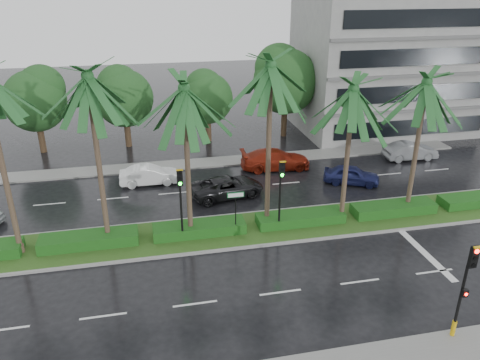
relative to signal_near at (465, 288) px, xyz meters
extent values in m
plane|color=black|center=(-6.00, 9.39, -2.50)|extent=(120.00, 120.00, 0.00)
cube|color=slate|center=(-6.00, 21.39, -2.44)|extent=(40.00, 2.00, 0.12)
cube|color=gray|center=(-6.00, 10.39, -2.43)|extent=(36.00, 4.00, 0.14)
cube|color=#2D4E1A|center=(-6.00, 10.39, -2.36)|extent=(35.60, 3.70, 0.02)
cube|color=#1A4513|center=(-15.00, 10.39, -2.05)|extent=(5.20, 1.40, 0.60)
cube|color=#1A4513|center=(-9.00, 10.39, -2.05)|extent=(5.20, 1.40, 0.60)
cube|color=#1A4513|center=(-3.00, 10.39, -2.05)|extent=(5.20, 1.40, 0.60)
cube|color=#1A4513|center=(3.00, 10.39, -2.05)|extent=(5.20, 1.40, 0.60)
cube|color=#1A4513|center=(9.00, 10.39, -2.05)|extent=(5.20, 1.40, 0.60)
cube|color=silver|center=(-18.00, 4.39, -2.50)|extent=(2.00, 0.12, 0.01)
cube|color=silver|center=(-18.00, 16.39, -2.50)|extent=(2.00, 0.12, 0.01)
cube|color=silver|center=(-14.00, 4.39, -2.50)|extent=(2.00, 0.12, 0.01)
cube|color=silver|center=(-14.00, 16.39, -2.50)|extent=(2.00, 0.12, 0.01)
cube|color=silver|center=(-10.00, 4.39, -2.50)|extent=(2.00, 0.12, 0.01)
cube|color=silver|center=(-10.00, 16.39, -2.50)|extent=(2.00, 0.12, 0.01)
cube|color=silver|center=(-6.00, 4.39, -2.50)|extent=(2.00, 0.12, 0.01)
cube|color=silver|center=(-6.00, 16.39, -2.50)|extent=(2.00, 0.12, 0.01)
cube|color=silver|center=(-2.00, 4.39, -2.50)|extent=(2.00, 0.12, 0.01)
cube|color=silver|center=(-2.00, 16.39, -2.50)|extent=(2.00, 0.12, 0.01)
cube|color=silver|center=(2.00, 4.39, -2.50)|extent=(2.00, 0.12, 0.01)
cube|color=silver|center=(2.00, 16.39, -2.50)|extent=(2.00, 0.12, 0.01)
cube|color=silver|center=(6.00, 16.39, -2.50)|extent=(2.00, 0.12, 0.01)
cube|color=silver|center=(10.00, 16.39, -2.50)|extent=(2.00, 0.12, 0.01)
cube|color=silver|center=(2.50, 6.39, -2.50)|extent=(0.40, 6.00, 0.01)
cylinder|color=#48392A|center=(-18.50, 10.39, 2.29)|extent=(0.28, 0.28, 9.29)
cylinder|color=#48392A|center=(-18.50, 10.39, -2.13)|extent=(0.40, 0.40, 0.44)
cylinder|color=#48392A|center=(-14.00, 10.49, 2.19)|extent=(0.28, 0.28, 9.09)
cylinder|color=#48392A|center=(-14.00, 10.49, -2.13)|extent=(0.40, 0.40, 0.44)
cylinder|color=#48392A|center=(-9.50, 10.29, 1.83)|extent=(0.28, 0.28, 8.37)
cylinder|color=#48392A|center=(-9.50, 10.29, -2.13)|extent=(0.40, 0.40, 0.44)
cylinder|color=#48392A|center=(-5.00, 10.59, 2.28)|extent=(0.28, 0.28, 9.27)
cylinder|color=#48392A|center=(-5.00, 10.59, -2.13)|extent=(0.40, 0.40, 0.44)
cylinder|color=#48392A|center=(-0.50, 10.19, 1.61)|extent=(0.28, 0.28, 7.93)
cylinder|color=#48392A|center=(-0.50, 10.19, -2.13)|extent=(0.40, 0.40, 0.44)
cylinder|color=#48392A|center=(4.00, 10.49, 1.67)|extent=(0.28, 0.28, 8.04)
cylinder|color=#48392A|center=(4.00, 10.49, -2.13)|extent=(0.40, 0.40, 0.44)
cylinder|color=black|center=(0.00, 0.09, -0.68)|extent=(0.12, 0.12, 3.40)
cube|color=black|center=(0.00, -0.09, 1.47)|extent=(0.30, 0.18, 0.90)
cube|color=gold|center=(0.00, -0.21, 1.95)|extent=(0.34, 0.12, 0.06)
cylinder|color=#FF0C05|center=(0.00, -0.19, 1.77)|extent=(0.18, 0.04, 0.18)
cylinder|color=black|center=(0.00, -0.19, 1.47)|extent=(0.18, 0.04, 0.18)
cylinder|color=black|center=(0.00, -0.19, 1.17)|extent=(0.18, 0.04, 0.18)
cylinder|color=gold|center=(0.00, 0.09, -2.03)|extent=(0.18, 0.18, 0.70)
cube|color=black|center=(0.00, -0.07, -0.18)|extent=(0.22, 0.16, 0.32)
cylinder|color=#FF0C05|center=(0.00, -0.16, -0.18)|extent=(0.12, 0.03, 0.12)
cylinder|color=black|center=(-10.00, 9.79, -0.65)|extent=(0.12, 0.12, 3.40)
cube|color=black|center=(-10.00, 9.61, 1.50)|extent=(0.30, 0.18, 0.90)
cube|color=gold|center=(-10.00, 9.49, 1.98)|extent=(0.34, 0.12, 0.06)
cylinder|color=black|center=(-10.00, 9.51, 1.80)|extent=(0.18, 0.04, 0.18)
cylinder|color=black|center=(-10.00, 9.51, 1.50)|extent=(0.18, 0.04, 0.18)
cylinder|color=#0CE519|center=(-10.00, 9.51, 1.20)|extent=(0.18, 0.04, 0.18)
cylinder|color=black|center=(-4.50, 9.79, -0.65)|extent=(0.12, 0.12, 3.40)
cube|color=black|center=(-4.50, 9.61, 1.50)|extent=(0.30, 0.18, 0.90)
cube|color=gold|center=(-4.50, 9.49, 1.98)|extent=(0.34, 0.12, 0.06)
cylinder|color=black|center=(-4.50, 9.51, 1.80)|extent=(0.18, 0.04, 0.18)
cylinder|color=black|center=(-4.50, 9.51, 1.50)|extent=(0.18, 0.04, 0.18)
cylinder|color=#0CE519|center=(-4.50, 9.51, 1.20)|extent=(0.18, 0.04, 0.18)
cylinder|color=black|center=(-7.00, 9.89, -1.05)|extent=(0.06, 0.06, 2.60)
cube|color=#0C5926|center=(-7.00, 9.86, 0.10)|extent=(0.95, 0.04, 0.30)
cube|color=white|center=(-7.00, 9.84, 0.10)|extent=(0.85, 0.01, 0.22)
cylinder|color=#382919|center=(-20.00, 26.89, -1.29)|extent=(0.52, 0.52, 2.42)
sphere|color=#163C1C|center=(-20.00, 26.89, 1.85)|extent=(4.97, 4.97, 4.97)
sphere|color=#163C1C|center=(-20.00, 27.19, 2.82)|extent=(3.73, 3.73, 3.73)
cylinder|color=#382919|center=(-13.00, 26.89, -1.33)|extent=(0.52, 0.52, 2.35)
sphere|color=#163C1C|center=(-13.00, 26.89, 1.73)|extent=(4.83, 4.83, 4.83)
sphere|color=#163C1C|center=(-13.00, 27.19, 2.67)|extent=(3.62, 3.62, 3.62)
cylinder|color=#382919|center=(-6.00, 26.89, -1.43)|extent=(0.52, 0.52, 2.15)
sphere|color=#163C1C|center=(-6.00, 26.89, 1.36)|extent=(4.41, 4.41, 4.41)
sphere|color=#163C1C|center=(-6.00, 27.19, 2.22)|extent=(3.31, 3.31, 3.31)
cylinder|color=#382919|center=(1.00, 26.89, -1.11)|extent=(0.52, 0.52, 2.80)
sphere|color=#163C1C|center=(1.00, 26.89, 2.53)|extent=(5.75, 5.75, 5.75)
sphere|color=#163C1C|center=(1.00, 27.19, 3.65)|extent=(4.31, 4.31, 4.31)
cylinder|color=#382919|center=(8.00, 26.89, -1.15)|extent=(0.52, 0.52, 2.70)
sphere|color=#163C1C|center=(8.00, 26.89, 2.36)|extent=(5.56, 5.56, 5.56)
sphere|color=#163C1C|center=(8.00, 27.19, 3.44)|extent=(4.17, 4.17, 4.17)
cube|color=slate|center=(11.00, 27.39, 3.50)|extent=(16.00, 10.00, 12.00)
imported|color=white|center=(-11.50, 18.31, -1.82)|extent=(1.45, 4.13, 1.36)
imported|color=black|center=(-6.50, 15.19, -1.82)|extent=(3.14, 5.24, 1.36)
imported|color=maroon|center=(-2.00, 19.23, -1.74)|extent=(2.45, 5.39, 1.53)
imported|color=navy|center=(2.50, 15.40, -1.84)|extent=(3.02, 4.17, 1.32)
imported|color=slate|center=(9.13, 18.90, -1.80)|extent=(1.60, 4.32, 1.41)
camera|label=1|loc=(-11.58, -12.72, 11.02)|focal=35.00mm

